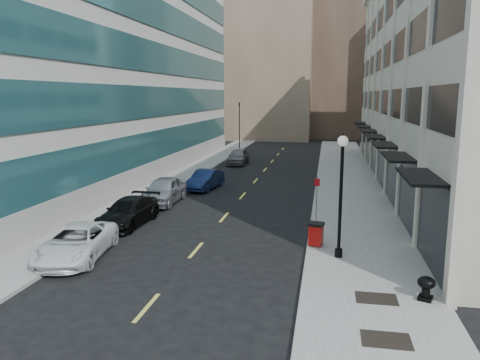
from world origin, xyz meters
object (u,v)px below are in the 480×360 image
(traffic_signal, at_px, (239,105))
(lamppost, at_px, (341,185))
(car_blue_sedan, at_px, (205,180))
(sign_post, at_px, (317,192))
(car_silver_sedan, at_px, (164,190))
(urn_planter, at_px, (426,286))
(car_white_van, at_px, (76,242))
(trash_bin, at_px, (316,233))
(car_black_pickup, at_px, (128,212))
(car_grey_sedan, at_px, (238,157))

(traffic_signal, distance_m, lamppost, 41.93)
(car_blue_sedan, height_order, sign_post, sign_post)
(car_silver_sedan, height_order, urn_planter, car_silver_sedan)
(car_blue_sedan, xyz_separation_m, urn_planter, (12.42, -17.86, -0.07))
(car_white_van, bearing_deg, car_silver_sedan, 81.38)
(traffic_signal, bearing_deg, lamppost, -73.49)
(trash_bin, bearing_deg, car_blue_sedan, 135.74)
(car_black_pickup, distance_m, lamppost, 12.03)
(car_white_van, xyz_separation_m, car_black_pickup, (0.00, 5.42, 0.01))
(traffic_signal, distance_m, trash_bin, 40.56)
(traffic_signal, xyz_separation_m, sign_post, (10.80, -34.53, -3.93))
(car_black_pickup, distance_m, urn_planter, 15.87)
(car_black_pickup, relative_size, car_grey_sedan, 1.07)
(car_silver_sedan, relative_size, trash_bin, 4.67)
(traffic_signal, bearing_deg, car_grey_sedan, -79.97)
(trash_bin, height_order, urn_planter, trash_bin)
(car_black_pickup, xyz_separation_m, urn_planter, (14.02, -7.42, -0.07))
(car_blue_sedan, height_order, urn_planter, car_blue_sedan)
(traffic_signal, relative_size, car_silver_sedan, 1.39)
(trash_bin, bearing_deg, traffic_signal, 117.14)
(car_grey_sedan, relative_size, lamppost, 0.87)
(trash_bin, bearing_deg, car_white_van, -150.86)
(lamppost, bearing_deg, car_black_pickup, 162.37)
(trash_bin, distance_m, urn_planter, 6.50)
(sign_post, xyz_separation_m, urn_planter, (3.92, -9.47, -1.14))
(trash_bin, xyz_separation_m, sign_post, (-0.10, 4.21, 1.06))
(car_silver_sedan, distance_m, car_blue_sedan, 5.28)
(traffic_signal, xyz_separation_m, car_white_van, (0.70, -42.00, -5.00))
(car_white_van, distance_m, car_blue_sedan, 15.94)
(car_silver_sedan, xyz_separation_m, urn_planter, (13.90, -12.79, -0.20))
(car_white_van, height_order, car_blue_sedan, car_blue_sedan)
(car_blue_sedan, bearing_deg, car_silver_sedan, -98.82)
(lamppost, relative_size, urn_planter, 6.43)
(urn_planter, bearing_deg, sign_post, 112.50)
(car_silver_sedan, distance_m, urn_planter, 18.89)
(trash_bin, distance_m, sign_post, 4.34)
(car_black_pickup, bearing_deg, lamppost, -14.84)
(car_silver_sedan, distance_m, trash_bin, 12.59)
(car_grey_sedan, xyz_separation_m, sign_post, (8.50, -21.53, 1.00))
(car_silver_sedan, bearing_deg, trash_bin, -37.19)
(car_white_van, relative_size, lamppost, 0.96)
(traffic_signal, bearing_deg, car_black_pickup, -88.90)
(car_black_pickup, distance_m, sign_post, 10.36)
(car_white_van, relative_size, car_black_pickup, 1.03)
(car_white_van, height_order, urn_planter, car_white_van)
(car_grey_sedan, relative_size, urn_planter, 5.60)
(car_black_pickup, height_order, urn_planter, car_black_pickup)
(lamppost, height_order, sign_post, lamppost)
(trash_bin, distance_m, lamppost, 3.08)
(trash_bin, height_order, lamppost, lamppost)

